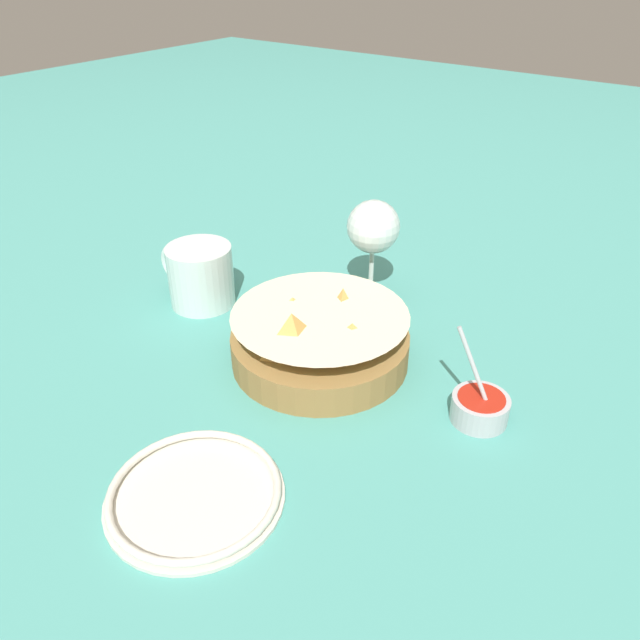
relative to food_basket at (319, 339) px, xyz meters
The scene contains 6 objects.
ground_plane 0.06m from the food_basket, 36.80° to the left, with size 4.00×4.00×0.00m, color teal.
food_basket is the anchor object (origin of this frame).
sauce_cup 0.21m from the food_basket, behind, with size 0.07×0.06×0.11m.
wine_glass 0.20m from the food_basket, 78.88° to the right, with size 0.08×0.08×0.15m.
beer_mug 0.23m from the food_basket, ahead, with size 0.13×0.09×0.09m.
side_plate 0.26m from the food_basket, 99.14° to the left, with size 0.18×0.18×0.01m.
Camera 1 is at (-0.43, 0.49, 0.47)m, focal length 35.00 mm.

